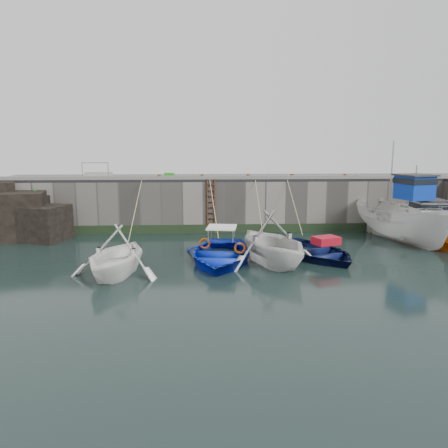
{
  "coord_description": "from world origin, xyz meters",
  "views": [
    {
      "loc": [
        -2.59,
        -15.4,
        5.08
      ],
      "look_at": [
        -1.44,
        6.2,
        1.2
      ],
      "focal_mm": 35.0,
      "sensor_mm": 36.0,
      "label": 1
    }
  ],
  "objects": [
    {
      "name": "algae_back",
      "position": [
        0.0,
        9.96,
        0.25
      ],
      "size": [
        30.0,
        0.08,
        0.5
      ],
      "primitive_type": "cube",
      "color": "black",
      "rests_on": "ground"
    },
    {
      "name": "bollard_a",
      "position": [
        -5.0,
        10.25,
        3.3
      ],
      "size": [
        0.18,
        0.18,
        0.28
      ],
      "primitive_type": "cylinder",
      "color": "#3F1E0F",
      "rests_on": "road_back"
    },
    {
      "name": "boat_near_white",
      "position": [
        -5.97,
        1.58,
        0.0
      ],
      "size": [
        4.6,
        5.07,
        2.32
      ],
      "primitive_type": "imported",
      "rotation": [
        0.0,
        0.0,
        -0.2
      ],
      "color": "white",
      "rests_on": "ground"
    },
    {
      "name": "boat_near_blacktrim_rope",
      "position": [
        0.48,
        7.71,
        0.0
      ],
      "size": [
        0.04,
        5.26,
        3.1
      ],
      "primitive_type": null,
      "color": "tan",
      "rests_on": "ground"
    },
    {
      "name": "boat_near_blacktrim",
      "position": [
        0.48,
        2.93,
        0.0
      ],
      "size": [
        5.77,
        6.19,
        2.65
      ],
      "primitive_type": "imported",
      "rotation": [
        0.0,
        0.0,
        0.34
      ],
      "color": "silver",
      "rests_on": "ground"
    },
    {
      "name": "ladder",
      "position": [
        -2.0,
        9.91,
        1.59
      ],
      "size": [
        0.51,
        0.08,
        3.2
      ],
      "color": "#3F1E0F",
      "rests_on": "ground"
    },
    {
      "name": "kerb_back",
      "position": [
        0.0,
        10.15,
        3.26
      ],
      "size": [
        30.0,
        0.3,
        0.2
      ],
      "primitive_type": "cube",
      "color": "slate",
      "rests_on": "road_back"
    },
    {
      "name": "bollard_b",
      "position": [
        -2.5,
        10.25,
        3.3
      ],
      "size": [
        0.18,
        0.18,
        0.28
      ],
      "primitive_type": "cylinder",
      "color": "#3F1E0F",
      "rests_on": "road_back"
    },
    {
      "name": "railing",
      "position": [
        -8.75,
        11.25,
        3.36
      ],
      "size": [
        1.6,
        1.05,
        1.0
      ],
      "color": "#A5A8AD",
      "rests_on": "road_back"
    },
    {
      "name": "boat_near_white_rope",
      "position": [
        -5.97,
        7.04,
        0.0
      ],
      "size": [
        0.04,
        6.47,
        3.1
      ],
      "primitive_type": null,
      "color": "tan",
      "rests_on": "ground"
    },
    {
      "name": "bollard_e",
      "position": [
        6.0,
        10.25,
        3.3
      ],
      "size": [
        0.18,
        0.18,
        0.28
      ],
      "primitive_type": "cylinder",
      "color": "#3F1E0F",
      "rests_on": "road_back"
    },
    {
      "name": "boat_near_blue",
      "position": [
        -1.72,
        3.55,
        0.0
      ],
      "size": [
        4.74,
        6.09,
        1.16
      ],
      "primitive_type": "imported",
      "rotation": [
        0.0,
        0.0,
        -0.14
      ],
      "color": "#0C28C0",
      "rests_on": "ground"
    },
    {
      "name": "road_back",
      "position": [
        0.0,
        12.5,
        3.08
      ],
      "size": [
        30.0,
        5.0,
        0.16
      ],
      "primitive_type": "cube",
      "color": "black",
      "rests_on": "quay_back"
    },
    {
      "name": "boat_near_navy_rope",
      "position": [
        2.68,
        8.28,
        0.0
      ],
      "size": [
        0.04,
        4.32,
        3.1
      ],
      "primitive_type": null,
      "color": "tan",
      "rests_on": "ground"
    },
    {
      "name": "fish_crate",
      "position": [
        -4.53,
        11.95,
        3.3
      ],
      "size": [
        0.64,
        0.48,
        0.27
      ],
      "primitive_type": "cube",
      "rotation": [
        0.0,
        0.0,
        -0.17
      ],
      "color": "green",
      "rests_on": "road_back"
    },
    {
      "name": "boat_near_navy",
      "position": [
        2.68,
        4.05,
        0.0
      ],
      "size": [
        5.21,
        6.05,
        1.05
      ],
      "primitive_type": "imported",
      "rotation": [
        0.0,
        0.0,
        0.37
      ],
      "color": "#09113B",
      "rests_on": "ground"
    },
    {
      "name": "rock_outcrop",
      "position": [
        -12.92,
        9.11,
        1.26
      ],
      "size": [
        5.85,
        4.24,
        3.41
      ],
      "color": "black",
      "rests_on": "ground"
    },
    {
      "name": "boat_far_white",
      "position": [
        8.21,
        6.92,
        1.14
      ],
      "size": [
        4.41,
        7.49,
        5.72
      ],
      "rotation": [
        0.0,
        0.0,
        0.27
      ],
      "color": "silver",
      "rests_on": "ground"
    },
    {
      "name": "ground",
      "position": [
        0.0,
        0.0,
        0.0
      ],
      "size": [
        120.0,
        120.0,
        0.0
      ],
      "primitive_type": "plane",
      "color": "black",
      "rests_on": "ground"
    },
    {
      "name": "quay_back",
      "position": [
        0.0,
        12.5,
        1.5
      ],
      "size": [
        30.0,
        5.0,
        3.0
      ],
      "primitive_type": "cube",
      "color": "slate",
      "rests_on": "ground"
    },
    {
      "name": "bollard_c",
      "position": [
        0.2,
        10.25,
        3.3
      ],
      "size": [
        0.18,
        0.18,
        0.28
      ],
      "primitive_type": "cylinder",
      "color": "#3F1E0F",
      "rests_on": "road_back"
    },
    {
      "name": "bollard_d",
      "position": [
        2.8,
        10.25,
        3.3
      ],
      "size": [
        0.18,
        0.18,
        0.28
      ],
      "primitive_type": "cylinder",
      "color": "#3F1E0F",
      "rests_on": "road_back"
    },
    {
      "name": "boat_far_orange",
      "position": [
        9.5,
        7.47,
        0.44
      ],
      "size": [
        5.09,
        6.87,
        4.37
      ],
      "rotation": [
        0.0,
        0.0,
        -0.06
      ],
      "color": "orange",
      "rests_on": "ground"
    },
    {
      "name": "boat_near_blue_rope",
      "position": [
        -1.72,
        8.02,
        0.0
      ],
      "size": [
        0.04,
        4.73,
        3.1
      ],
      "primitive_type": null,
      "color": "tan",
      "rests_on": "ground"
    }
  ]
}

